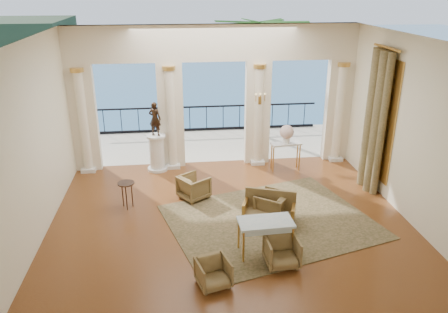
{
  "coord_description": "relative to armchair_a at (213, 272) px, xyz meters",
  "views": [
    {
      "loc": [
        -1.28,
        -9.66,
        5.64
      ],
      "look_at": [
        -0.08,
        0.6,
        1.52
      ],
      "focal_mm": 35.0,
      "sensor_mm": 36.0,
      "label": 1
    }
  ],
  "objects": [
    {
      "name": "curtain",
      "position": [
        4.94,
        4.01,
        1.7
      ],
      "size": [
        0.33,
        1.4,
        4.09
      ],
      "color": "brown",
      "rests_on": "ground"
    },
    {
      "name": "balustrade",
      "position": [
        0.65,
        9.91,
        0.09
      ],
      "size": [
        9.0,
        0.06,
        1.03
      ],
      "color": "black",
      "rests_on": "terrace"
    },
    {
      "name": "armchair_a",
      "position": [
        0.0,
        0.0,
        0.0
      ],
      "size": [
        0.75,
        0.73,
        0.64
      ],
      "primitive_type": "imported",
      "rotation": [
        0.0,
        0.0,
        0.27
      ],
      "color": "#4E3D1D",
      "rests_on": "ground"
    },
    {
      "name": "sea",
      "position": [
        0.65,
        62.51,
        -6.32
      ],
      "size": [
        160.0,
        160.0,
        0.0
      ],
      "primitive_type": "plane",
      "color": "navy",
      "rests_on": "ground"
    },
    {
      "name": "terrace",
      "position": [
        0.65,
        8.31,
        -0.37
      ],
      "size": [
        10.0,
        3.6,
        0.1
      ],
      "primitive_type": "cube",
      "color": "#BFB49E",
      "rests_on": "ground"
    },
    {
      "name": "room_walls",
      "position": [
        0.65,
        1.39,
        2.56
      ],
      "size": [
        9.0,
        9.0,
        9.0
      ],
      "color": "white",
      "rests_on": "ground"
    },
    {
      "name": "armchair_d",
      "position": [
        -0.18,
        3.87,
        0.05
      ],
      "size": [
        0.97,
        0.98,
        0.74
      ],
      "primitive_type": "imported",
      "rotation": [
        0.0,
        0.0,
        2.19
      ],
      "color": "#4E3D1D",
      "rests_on": "ground"
    },
    {
      "name": "floor",
      "position": [
        0.65,
        2.51,
        -0.32
      ],
      "size": [
        9.0,
        9.0,
        0.0
      ],
      "primitive_type": "plane",
      "color": "#4B210A",
      "rests_on": "ground"
    },
    {
      "name": "side_table",
      "position": [
        -1.99,
        3.52,
        0.31
      ],
      "size": [
        0.45,
        0.45,
        0.73
      ],
      "color": "black",
      "rests_on": "ground"
    },
    {
      "name": "settee",
      "position": [
        1.62,
        2.29,
        0.1
      ],
      "size": [
        1.39,
        0.95,
        0.85
      ],
      "rotation": [
        0.0,
        0.0,
        -0.35
      ],
      "color": "#4E3D1D",
      "rests_on": "ground"
    },
    {
      "name": "rug",
      "position": [
        1.67,
        2.31,
        -0.31
      ],
      "size": [
        5.76,
        5.02,
        0.02
      ],
      "primitive_type": "cube",
      "rotation": [
        0.0,
        0.0,
        0.28
      ],
      "color": "#2C3317",
      "rests_on": "ground"
    },
    {
      "name": "window_frame",
      "position": [
        5.12,
        4.01,
        1.78
      ],
      "size": [
        0.04,
        1.6,
        3.4
      ],
      "primitive_type": "cube",
      "color": "gold",
      "rests_on": "room_walls"
    },
    {
      "name": "headland",
      "position": [
        -29.35,
        72.51,
        -3.32
      ],
      "size": [
        22.0,
        18.0,
        6.0
      ],
      "primitive_type": "cube",
      "color": "black",
      "rests_on": "sea"
    },
    {
      "name": "statue",
      "position": [
        -1.25,
        6.01,
        1.4
      ],
      "size": [
        0.46,
        0.39,
        1.07
      ],
      "primitive_type": "imported",
      "rotation": [
        0.0,
        0.0,
        2.73
      ],
      "color": "black",
      "rests_on": "pedestal"
    },
    {
      "name": "urn",
      "position": [
        2.85,
        5.56,
        0.93
      ],
      "size": [
        0.44,
        0.44,
        0.59
      ],
      "color": "white",
      "rests_on": "console_table"
    },
    {
      "name": "game_table",
      "position": [
        1.24,
        0.99,
        0.41
      ],
      "size": [
        1.22,
        0.7,
        0.82
      ],
      "rotation": [
        0.0,
        0.0,
        0.04
      ],
      "color": "#A8C3CE",
      "rests_on": "ground"
    },
    {
      "name": "console_table",
      "position": [
        2.85,
        5.56,
        0.44
      ],
      "size": [
        1.0,
        0.49,
        0.91
      ],
      "rotation": [
        0.0,
        0.0,
        0.12
      ],
      "color": "silver",
      "rests_on": "ground"
    },
    {
      "name": "arcade",
      "position": [
        0.65,
        6.33,
        2.26
      ],
      "size": [
        9.0,
        0.56,
        4.5
      ],
      "color": "#F5E9CA",
      "rests_on": "ground"
    },
    {
      "name": "wall_sconce",
      "position": [
        2.05,
        6.01,
        1.91
      ],
      "size": [
        0.3,
        0.11,
        0.33
      ],
      "color": "gold",
      "rests_on": "arcade"
    },
    {
      "name": "armchair_b",
      "position": [
        1.51,
        0.52,
        0.03
      ],
      "size": [
        0.71,
        0.67,
        0.71
      ],
      "primitive_type": "imported",
      "rotation": [
        0.0,
        0.0,
        0.04
      ],
      "color": "#4E3D1D",
      "rests_on": "ground"
    },
    {
      "name": "pedestal",
      "position": [
        -1.25,
        6.01,
        0.25
      ],
      "size": [
        0.65,
        0.65,
        1.18
      ],
      "color": "silver",
      "rests_on": "ground"
    },
    {
      "name": "armchair_c",
      "position": [
        1.75,
        2.52,
        0.07
      ],
      "size": [
        1.01,
        1.02,
        0.77
      ],
      "primitive_type": "imported",
      "rotation": [
        0.0,
        0.0,
        -2.21
      ],
      "color": "#4E3D1D",
      "rests_on": "ground"
    },
    {
      "name": "palm_tree",
      "position": [
        2.65,
        9.11,
        3.77
      ],
      "size": [
        2.0,
        2.0,
        4.5
      ],
      "color": "#4C3823",
      "rests_on": "terrace"
    }
  ]
}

